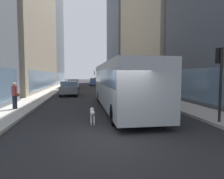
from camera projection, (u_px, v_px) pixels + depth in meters
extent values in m
plane|color=#232326|center=(89.00, 86.00, 41.94)|extent=(120.00, 120.00, 0.00)
cube|color=#ADA89E|center=(61.00, 86.00, 41.08)|extent=(2.40, 110.00, 0.15)
cube|color=#ADA89E|center=(115.00, 85.00, 42.79)|extent=(2.40, 110.00, 0.15)
cube|color=#A0937F|center=(8.00, 0.00, 28.47)|extent=(10.50, 23.71, 26.42)
cube|color=slate|center=(47.00, 80.00, 30.12)|extent=(0.08, 21.34, 2.40)
cube|color=slate|center=(40.00, 17.00, 50.35)|extent=(10.15, 19.51, 34.05)
cube|color=slate|center=(61.00, 77.00, 52.26)|extent=(0.08, 17.56, 2.40)
cube|color=slate|center=(218.00, 86.00, 12.27)|extent=(0.08, 14.30, 2.40)
cube|color=#B2A893|center=(164.00, 2.00, 31.61)|extent=(10.14, 21.65, 28.00)
cube|color=slate|center=(133.00, 79.00, 31.78)|extent=(0.08, 19.49, 2.40)
cube|color=slate|center=(130.00, 33.00, 54.35)|extent=(10.42, 21.27, 27.69)
cube|color=slate|center=(112.00, 77.00, 54.49)|extent=(0.08, 19.14, 2.40)
cube|color=#999EA3|center=(121.00, 84.00, 13.20)|extent=(2.55, 11.50, 2.75)
cube|color=slate|center=(121.00, 77.00, 13.16)|extent=(2.57, 11.04, 0.90)
cube|color=black|center=(109.00, 93.00, 18.90)|extent=(2.55, 0.16, 0.44)
cylinder|color=black|center=(100.00, 96.00, 16.62)|extent=(0.30, 1.00, 1.00)
cylinder|color=black|center=(126.00, 96.00, 16.95)|extent=(0.30, 1.00, 1.00)
cylinder|color=black|center=(114.00, 115.00, 9.03)|extent=(0.30, 1.00, 1.00)
cylinder|color=black|center=(161.00, 113.00, 9.36)|extent=(0.30, 1.00, 1.00)
cube|color=silver|center=(94.00, 73.00, 17.99)|extent=(0.08, 0.24, 0.40)
cube|color=black|center=(98.00, 81.00, 53.51)|extent=(1.85, 4.61, 0.75)
cube|color=slate|center=(98.00, 78.00, 53.23)|extent=(1.70, 2.07, 0.55)
cylinder|color=black|center=(94.00, 82.00, 55.28)|extent=(0.22, 0.64, 0.64)
cylinder|color=black|center=(100.00, 82.00, 55.52)|extent=(0.22, 0.64, 0.64)
cylinder|color=black|center=(95.00, 82.00, 51.56)|extent=(0.22, 0.64, 0.64)
cylinder|color=black|center=(101.00, 82.00, 51.80)|extent=(0.22, 0.64, 0.64)
cube|color=slate|center=(69.00, 89.00, 22.01)|extent=(1.89, 3.98, 0.75)
cube|color=slate|center=(69.00, 84.00, 21.76)|extent=(1.74, 1.79, 0.55)
cylinder|color=black|center=(63.00, 92.00, 23.46)|extent=(0.22, 0.64, 0.64)
cylinder|color=black|center=(77.00, 91.00, 23.71)|extent=(0.22, 0.64, 0.64)
cylinder|color=black|center=(60.00, 94.00, 20.36)|extent=(0.22, 0.64, 0.64)
cylinder|color=black|center=(77.00, 94.00, 20.61)|extent=(0.22, 0.64, 0.64)
cube|color=#4C6BB7|center=(94.00, 82.00, 42.48)|extent=(1.94, 4.04, 0.75)
cube|color=slate|center=(94.00, 79.00, 42.23)|extent=(1.78, 1.82, 0.55)
cylinder|color=black|center=(90.00, 84.00, 43.95)|extent=(0.22, 0.64, 0.64)
cylinder|color=black|center=(98.00, 84.00, 44.21)|extent=(0.22, 0.64, 0.64)
cylinder|color=black|center=(91.00, 84.00, 40.80)|extent=(0.22, 0.64, 0.64)
cylinder|color=black|center=(99.00, 84.00, 41.05)|extent=(0.22, 0.64, 0.64)
cube|color=#B7BABF|center=(73.00, 85.00, 31.97)|extent=(1.78, 4.02, 0.75)
cube|color=slate|center=(73.00, 81.00, 31.72)|extent=(1.64, 1.81, 0.55)
cylinder|color=black|center=(69.00, 87.00, 33.46)|extent=(0.22, 0.64, 0.64)
cylinder|color=black|center=(78.00, 86.00, 33.69)|extent=(0.22, 0.64, 0.64)
cylinder|color=black|center=(68.00, 88.00, 30.31)|extent=(0.22, 0.64, 0.64)
cylinder|color=black|center=(78.00, 88.00, 30.54)|extent=(0.22, 0.64, 0.64)
cube|color=#A51919|center=(110.00, 80.00, 29.68)|extent=(2.30, 2.00, 2.10)
cube|color=silver|center=(114.00, 79.00, 25.97)|extent=(2.30, 5.50, 2.60)
cylinder|color=black|center=(103.00, 87.00, 29.61)|extent=(0.28, 0.90, 0.90)
cylinder|color=black|center=(117.00, 87.00, 29.91)|extent=(0.28, 0.90, 0.90)
cylinder|color=black|center=(108.00, 90.00, 24.19)|extent=(0.28, 0.90, 0.90)
cylinder|color=black|center=(124.00, 90.00, 24.49)|extent=(0.28, 0.90, 0.90)
ellipsoid|color=white|center=(92.00, 113.00, 9.28)|extent=(0.22, 0.60, 0.26)
sphere|color=white|center=(92.00, 109.00, 9.64)|extent=(0.20, 0.20, 0.20)
sphere|color=black|center=(91.00, 109.00, 9.65)|extent=(0.07, 0.07, 0.07)
sphere|color=black|center=(93.00, 109.00, 9.67)|extent=(0.07, 0.07, 0.07)
cylinder|color=white|center=(93.00, 113.00, 8.88)|extent=(0.03, 0.16, 0.19)
cylinder|color=white|center=(91.00, 119.00, 9.50)|extent=(0.06, 0.06, 0.40)
cylinder|color=white|center=(94.00, 119.00, 9.52)|extent=(0.06, 0.06, 0.40)
cylinder|color=white|center=(91.00, 121.00, 9.08)|extent=(0.06, 0.06, 0.40)
cylinder|color=white|center=(94.00, 121.00, 9.10)|extent=(0.06, 0.06, 0.40)
sphere|color=black|center=(93.00, 112.00, 9.38)|extent=(0.04, 0.04, 0.04)
sphere|color=black|center=(91.00, 113.00, 9.19)|extent=(0.04, 0.04, 0.04)
sphere|color=black|center=(93.00, 112.00, 9.10)|extent=(0.04, 0.04, 0.04)
cylinder|color=#1E1E2D|center=(15.00, 102.00, 12.51)|extent=(0.28, 0.28, 0.85)
cylinder|color=maroon|center=(14.00, 91.00, 12.45)|extent=(0.34, 0.34, 0.62)
sphere|color=tan|center=(14.00, 84.00, 12.42)|extent=(0.22, 0.22, 0.22)
cube|color=#59331E|center=(18.00, 95.00, 12.50)|extent=(0.12, 0.24, 0.20)
cylinder|color=black|center=(221.00, 85.00, 8.98)|extent=(0.12, 0.12, 3.40)
cube|color=black|center=(219.00, 56.00, 9.06)|extent=(0.24, 0.20, 0.70)
sphere|color=red|center=(218.00, 51.00, 9.15)|extent=(0.11, 0.11, 0.11)
sphere|color=orange|center=(217.00, 56.00, 9.17)|extent=(0.11, 0.11, 0.11)
sphere|color=green|center=(217.00, 61.00, 9.18)|extent=(0.11, 0.11, 0.11)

